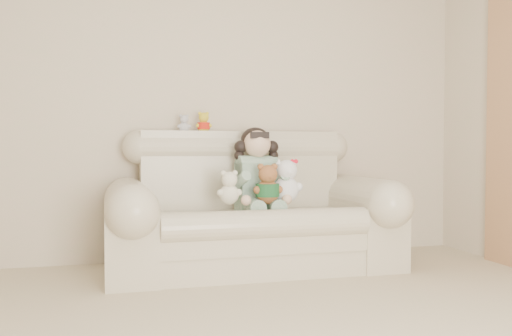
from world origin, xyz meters
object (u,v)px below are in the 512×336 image
(brown_teddy, at_px, (268,180))
(white_cat, at_px, (286,176))
(sofa, at_px, (252,200))
(seated_child, at_px, (257,168))
(cream_teddy, at_px, (229,184))

(brown_teddy, relative_size, white_cat, 0.89)
(sofa, relative_size, white_cat, 5.60)
(seated_child, xyz_separation_m, white_cat, (0.17, -0.19, -0.05))
(seated_child, relative_size, white_cat, 1.71)
(seated_child, distance_m, white_cat, 0.26)
(seated_child, xyz_separation_m, brown_teddy, (0.01, -0.24, -0.07))
(sofa, bearing_deg, brown_teddy, -67.82)
(white_cat, bearing_deg, seated_child, 137.30)
(sofa, height_order, brown_teddy, sofa)
(brown_teddy, xyz_separation_m, cream_teddy, (-0.27, 0.03, -0.03))
(white_cat, bearing_deg, cream_teddy, -170.13)
(cream_teddy, bearing_deg, seated_child, 55.98)
(cream_teddy, bearing_deg, sofa, 50.15)
(sofa, distance_m, cream_teddy, 0.28)
(seated_child, bearing_deg, white_cat, -56.78)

